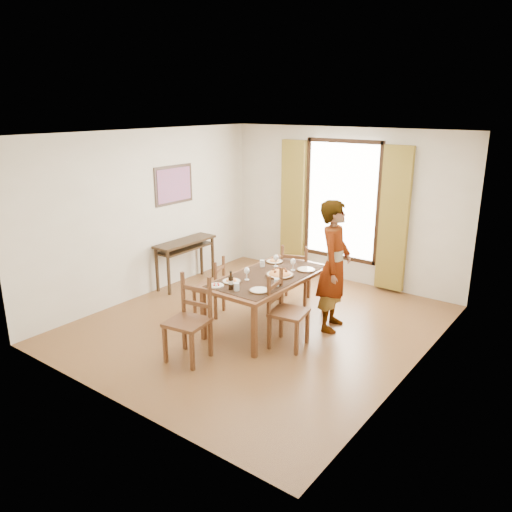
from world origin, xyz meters
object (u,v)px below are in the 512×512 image
Objects in this scene: dining_table at (268,280)px; man at (334,266)px; console_table at (185,247)px; pasta_platter at (280,272)px.

man is at bearing 31.67° from dining_table.
pasta_platter is (2.28, -0.44, 0.12)m from console_table.
dining_table is at bearing -13.89° from console_table.
console_table is 0.65× the size of man.
dining_table is 0.94m from man.
man reaches higher than pasta_platter.
pasta_platter reaches higher than dining_table.
man is (2.93, -0.05, 0.24)m from console_table.
dining_table is (2.15, -0.53, 0.01)m from console_table.
man is at bearing -0.97° from console_table.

